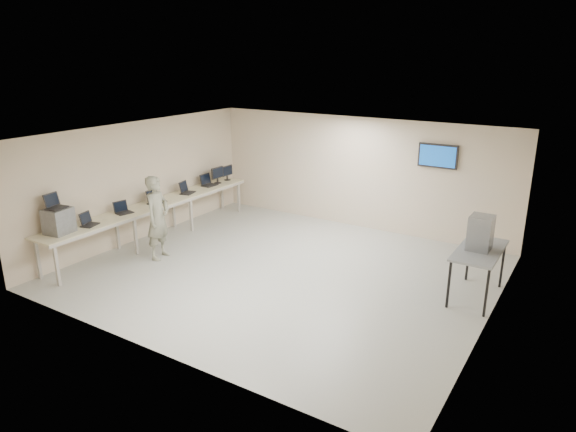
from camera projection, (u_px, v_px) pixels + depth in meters
The scene contains 14 objects.
room at pixel (286, 206), 10.13m from camera, with size 8.01×7.01×2.81m.
workbench at pixel (155, 207), 12.10m from camera, with size 0.76×6.00×0.90m.
equipment_box at pixel (59, 221), 10.05m from camera, with size 0.42×0.48×0.50m, color gray.
laptop_on_box at pixel (54, 204), 9.98m from camera, with size 0.37×0.42×0.29m.
laptop_0 at pixel (88, 222), 10.56m from camera, with size 0.36×0.40×0.27m.
laptop_1 at pixel (123, 210), 11.35m from camera, with size 0.35×0.39×0.27m.
laptop_2 at pixel (155, 199), 12.13m from camera, with size 0.38×0.44×0.31m.
laptop_3 at pixel (186, 190), 12.97m from camera, with size 0.39×0.43×0.29m.
laptop_4 at pixel (208, 183), 13.71m from camera, with size 0.34×0.40×0.31m.
monitor_near at pixel (217, 174), 13.88m from camera, with size 0.20×0.45×0.44m.
monitor_far at pixel (227, 171), 14.23m from camera, with size 0.18×0.41×0.41m.
soldier at pixel (158, 218), 11.00m from camera, with size 0.67×0.44×1.83m, color gray.
side_table at pixel (479, 253), 9.20m from camera, with size 0.73×1.57×0.94m.
storage_bins at pixel (481, 233), 9.09m from camera, with size 0.39×0.43×0.62m.
Camera 1 is at (5.24, -8.15, 4.30)m, focal length 32.00 mm.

